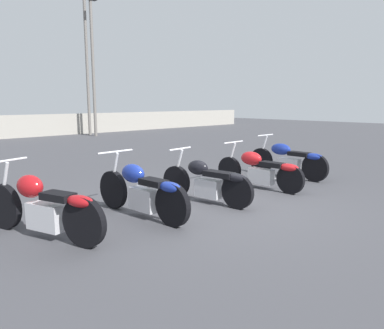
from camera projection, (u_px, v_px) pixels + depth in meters
The scene contains 8 objects.
ground_plane at pixel (222, 204), 6.91m from camera, with size 60.00×60.00×0.00m, color #424247.
light_pole_left at pixel (93, 55), 19.97m from camera, with size 0.70×0.35×7.34m.
light_pole_right at pixel (86, 39), 20.58m from camera, with size 0.70×0.35×9.13m.
motorcycle_slot_0 at pixel (43, 207), 5.14m from camera, with size 0.95×2.18×1.04m.
motorcycle_slot_1 at pixel (142, 191), 6.07m from camera, with size 0.72×2.15×1.04m.
motorcycle_slot_2 at pixel (208, 182), 6.95m from camera, with size 0.62×2.03×0.98m.
motorcycle_slot_3 at pixel (260, 170), 8.13m from camera, with size 0.68×2.19×0.97m.
motorcycle_slot_4 at pixel (288, 160), 9.31m from camera, with size 0.65×2.21×1.03m.
Camera 1 is at (-5.10, -4.37, 1.87)m, focal length 35.00 mm.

